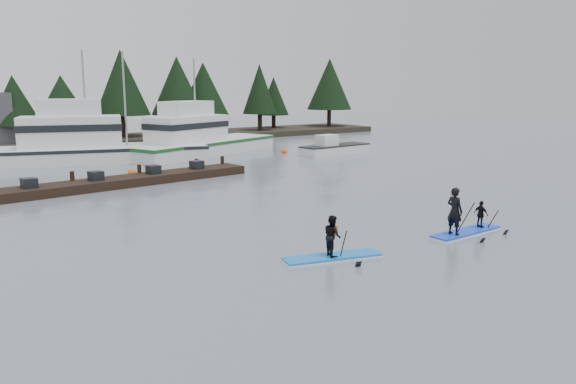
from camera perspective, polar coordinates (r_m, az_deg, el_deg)
ground at (r=19.99m, az=9.95°, el=-5.74°), size 160.00×160.00×0.00m
far_shore at (r=57.40m, az=-21.13°, el=4.73°), size 70.00×8.00×0.60m
treeline at (r=57.43m, az=-21.11°, el=4.44°), size 60.00×4.00×8.00m
fishing_boat_large at (r=44.55m, az=-19.24°, el=3.79°), size 16.26×8.79×9.07m
fishing_boat_medium at (r=46.99m, az=-9.05°, el=4.53°), size 15.17×9.38×8.71m
skiff at (r=47.04m, az=4.80°, el=4.33°), size 6.59×2.51×0.75m
floating_dock at (r=33.46m, az=-15.73°, el=1.12°), size 15.09×3.72×0.50m
buoy_b at (r=36.91m, az=-15.55°, el=1.61°), size 0.56×0.56×0.56m
buoy_c at (r=47.40m, az=-0.39°, el=3.96°), size 0.49×0.49×0.49m
paddleboard_solo at (r=18.52m, az=4.52°, el=-5.32°), size 3.39×1.62×1.90m
paddleboard_duo at (r=22.40m, az=17.36°, el=-2.59°), size 3.42×1.20×2.44m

